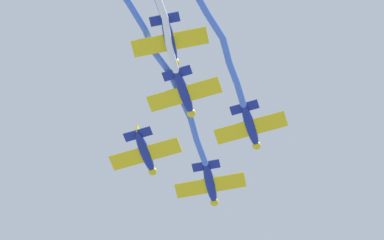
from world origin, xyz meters
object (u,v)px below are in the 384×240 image
Objects in this scene: airplane_lead at (210,184)px; airplane_slot at (184,93)px; airplane_left_wing at (145,153)px; airplane_right_wing at (251,127)px; airplane_trail at (170,41)px.

airplane_lead is 11.74m from airplane_slot.
airplane_slot is at bearing -131.36° from airplane_left_wing.
airplane_lead is 8.32m from airplane_right_wing.
airplane_left_wing is 1.00× the size of airplane_slot.
airplane_slot is at bearing 138.31° from airplane_right_wing.
airplane_left_wing is at bearing 93.31° from airplane_right_wing.
airplane_right_wing is 8.32m from airplane_slot.
airplane_lead is 1.04× the size of airplane_slot.
airplane_slot reaches higher than airplane_left_wing.
airplane_left_wing is at bearing 24.21° from airplane_trail.
airplane_slot is (8.14, 1.64, 0.20)m from airplane_left_wing.
airplane_slot is 5.90m from airplane_trail.
airplane_left_wing is (1.65, -8.13, -0.40)m from airplane_lead.
airplane_right_wing is at bearing -137.43° from airplane_lead.
airplane_lead is 1.04× the size of airplane_right_wing.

